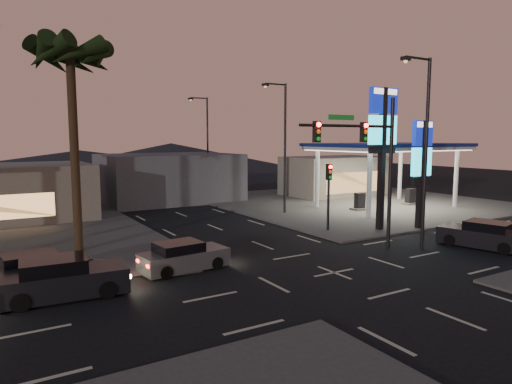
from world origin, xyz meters
TOP-DOWN VIEW (x-y plane):
  - ground at (0.00, 0.00)m, footprint 140.00×140.00m
  - corner_lot_ne at (16.00, 16.00)m, footprint 24.00×24.00m
  - gas_station at (16.00, 12.00)m, footprint 12.20×8.20m
  - convenience_store at (18.00, 21.00)m, footprint 10.00×6.00m
  - pylon_sign_tall at (8.50, 5.50)m, footprint 2.20×0.35m
  - pylon_sign_short at (11.00, 4.50)m, footprint 1.60×0.35m
  - traffic_signal_mast at (3.76, 1.99)m, footprint 6.10×0.39m
  - pedestal_signal at (5.50, 6.98)m, footprint 0.32×0.39m
  - streetlight_near at (6.79, 1.00)m, footprint 2.14×0.25m
  - streetlight_mid at (6.79, 14.00)m, footprint 2.14×0.25m
  - streetlight_far at (6.79, 28.00)m, footprint 2.14×0.25m
  - palm_a at (-9.00, 9.50)m, footprint 4.41×4.41m
  - building_far_mid at (2.00, 26.00)m, footprint 12.00×9.00m
  - hill_right at (15.00, 60.00)m, footprint 50.00×50.00m
  - hill_center at (0.00, 60.00)m, footprint 60.00×60.00m
  - car_lane_a_front at (-10.77, 2.82)m, footprint 4.76×2.22m
  - car_lane_b_front at (-5.56, 3.81)m, footprint 4.14×2.01m
  - car_lane_b_mid at (-11.44, 5.01)m, footprint 4.22×2.07m
  - suv_station at (10.02, -0.58)m, footprint 2.80×4.64m

SIDE VIEW (x-z plane):
  - ground at x=0.00m, z-range 0.00..0.00m
  - corner_lot_ne at x=16.00m, z-range 0.00..0.12m
  - car_lane_b_front at x=-5.56m, z-range -0.05..1.26m
  - car_lane_b_mid at x=-11.44m, z-range -0.05..1.29m
  - suv_station at x=10.02m, z-range -0.05..1.40m
  - car_lane_a_front at x=-10.77m, z-range -0.05..1.46m
  - convenience_store at x=18.00m, z-range 0.00..4.00m
  - hill_center at x=0.00m, z-range 0.00..4.00m
  - building_far_mid at x=2.00m, z-range 0.00..4.40m
  - hill_right at x=15.00m, z-range 0.00..5.00m
  - pedestal_signal at x=5.50m, z-range 0.77..5.07m
  - pylon_sign_short at x=11.00m, z-range 1.16..8.16m
  - gas_station at x=16.00m, z-range 2.34..7.82m
  - traffic_signal_mast at x=3.76m, z-range 1.23..9.23m
  - streetlight_near at x=6.79m, z-range 0.72..10.72m
  - streetlight_mid at x=6.79m, z-range 0.72..10.72m
  - streetlight_far at x=6.79m, z-range 0.72..10.72m
  - pylon_sign_tall at x=8.50m, z-range 1.89..10.89m
  - palm_a at x=-9.00m, z-range 4.00..14.86m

